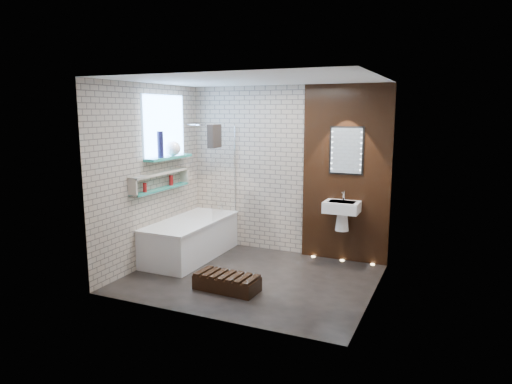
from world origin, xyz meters
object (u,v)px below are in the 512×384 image
at_px(bathtub, 191,238).
at_px(bath_screen, 224,172).
at_px(led_mirror, 346,151).
at_px(walnut_step, 227,283).
at_px(washbasin, 342,211).

height_order(bathtub, bath_screen, bath_screen).
bearing_deg(led_mirror, walnut_step, -121.05).
relative_size(bathtub, washbasin, 3.00).
relative_size(bathtub, bath_screen, 1.24).
distance_m(led_mirror, walnut_step, 2.57).
xyz_separation_m(washbasin, led_mirror, (0.00, 0.16, 0.86)).
relative_size(bathtub, led_mirror, 2.49).
bearing_deg(bathtub, walnut_step, -40.77).
bearing_deg(bath_screen, bathtub, -128.90).
xyz_separation_m(bath_screen, walnut_step, (0.77, -1.41, -1.19)).
distance_m(bath_screen, led_mirror, 1.89).
bearing_deg(washbasin, bath_screen, -174.22).
xyz_separation_m(washbasin, walnut_step, (-1.05, -1.59, -0.70)).
height_order(washbasin, led_mirror, led_mirror).
bearing_deg(bathtub, washbasin, 16.01).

